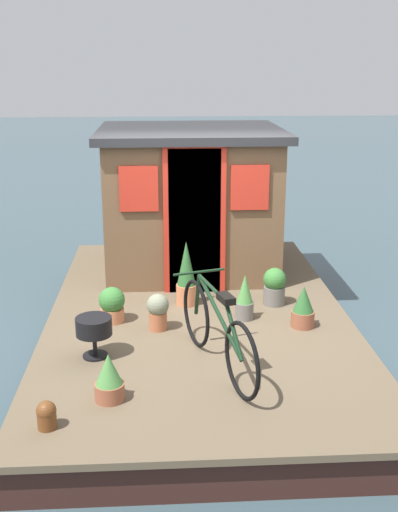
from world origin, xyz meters
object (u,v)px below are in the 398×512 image
object	(u,v)px
mooring_bollard	(47,415)
potted_plant_lavender	(303,308)
houseboat_cabin	(191,199)
potted_plant_ivy	(158,310)
charcoal_grill	(94,328)
bicycle	(217,331)
potted_plant_fern	(112,305)
potted_plant_succulent	(274,286)
potted_plant_rosemary	(186,275)
potted_plant_basil	(245,298)
potted_plant_mint	(109,378)

from	to	relation	value
mooring_bollard	potted_plant_lavender	bearing A→B (deg)	-52.88
houseboat_cabin	potted_plant_ivy	world-z (taller)	houseboat_cabin
potted_plant_ivy	charcoal_grill	xyz separation A→B (m)	(-0.59, 0.58, 0.08)
bicycle	charcoal_grill	distance (m)	1.15
potted_plant_ivy	mooring_bollard	world-z (taller)	potted_plant_ivy
potted_plant_fern	charcoal_grill	xyz separation A→B (m)	(-0.83, 0.10, 0.10)
potted_plant_succulent	charcoal_grill	xyz separation A→B (m)	(-1.21, 1.89, 0.07)
potted_plant_fern	potted_plant_lavender	bearing A→B (deg)	-97.33
bicycle	potted_plant_succulent	distance (m)	1.71
houseboat_cabin	potted_plant_rosemary	size ratio (longest dim) A/B	3.13
bicycle	charcoal_grill	world-z (taller)	bicycle
houseboat_cabin	potted_plant_basil	distance (m)	2.00
potted_plant_fern	potted_plant_mint	bearing A→B (deg)	-176.79
potted_plant_lavender	potted_plant_succulent	size ratio (longest dim) A/B	1.04
potted_plant_succulent	mooring_bollard	distance (m)	3.21
potted_plant_rosemary	potted_plant_ivy	xyz separation A→B (m)	(-0.68, 0.32, -0.14)
potted_plant_basil	potted_plant_succulent	bearing A→B (deg)	-44.35
potted_plant_lavender	potted_plant_mint	distance (m)	2.33
potted_plant_lavender	charcoal_grill	bearing A→B (deg)	105.43
potted_plant_ivy	potted_plant_mint	bearing A→B (deg)	164.23
potted_plant_rosemary	potted_plant_fern	world-z (taller)	potted_plant_rosemary
bicycle	potted_plant_rosemary	bearing A→B (deg)	7.42
potted_plant_ivy	houseboat_cabin	bearing A→B (deg)	-12.02
potted_plant_rosemary	charcoal_grill	distance (m)	1.56
potted_plant_lavender	mooring_bollard	distance (m)	2.91
potted_plant_lavender	potted_plant_fern	bearing A→B (deg)	82.67
potted_plant_fern	potted_plant_ivy	bearing A→B (deg)	-116.24
potted_plant_basil	potted_plant_lavender	bearing A→B (deg)	-112.87
potted_plant_basil	potted_plant_fern	xyz separation A→B (m)	(0.01, 1.40, -0.04)
potted_plant_succulent	mooring_bollard	xyz separation A→B (m)	(-2.39, 2.13, -0.10)
houseboat_cabin	potted_plant_mint	distance (m)	3.60
potted_plant_rosemary	potted_plant_basil	bearing A→B (deg)	-127.16
potted_plant_lavender	charcoal_grill	world-z (taller)	potted_plant_lavender
potted_plant_lavender	potted_plant_succulent	xyz separation A→B (m)	(0.64, 0.19, 0.01)
potted_plant_ivy	charcoal_grill	bearing A→B (deg)	135.22
potted_plant_basil	charcoal_grill	xyz separation A→B (m)	(-0.82, 1.50, 0.05)
potted_plant_basil	charcoal_grill	size ratio (longest dim) A/B	1.26
bicycle	mooring_bollard	distance (m)	1.63
potted_plant_mint	houseboat_cabin	bearing A→B (deg)	-13.55
potted_plant_rosemary	potted_plant_succulent	bearing A→B (deg)	-93.26
bicycle	charcoal_grill	size ratio (longest dim) A/B	4.22
houseboat_cabin	potted_plant_lavender	xyz separation A→B (m)	(-2.05, -1.06, -0.71)
houseboat_cabin	mooring_bollard	world-z (taller)	houseboat_cabin
potted_plant_mint	potted_plant_ivy	size ratio (longest dim) A/B	1.06
potted_plant_fern	potted_plant_ivy	distance (m)	0.54
potted_plant_basil	potted_plant_mint	world-z (taller)	potted_plant_basil
charcoal_grill	potted_plant_succulent	bearing A→B (deg)	-57.31
potted_plant_succulent	mooring_bollard	world-z (taller)	potted_plant_succulent
potted_plant_basil	potted_plant_succulent	world-z (taller)	potted_plant_basil
potted_plant_succulent	potted_plant_fern	size ratio (longest dim) A/B	1.13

